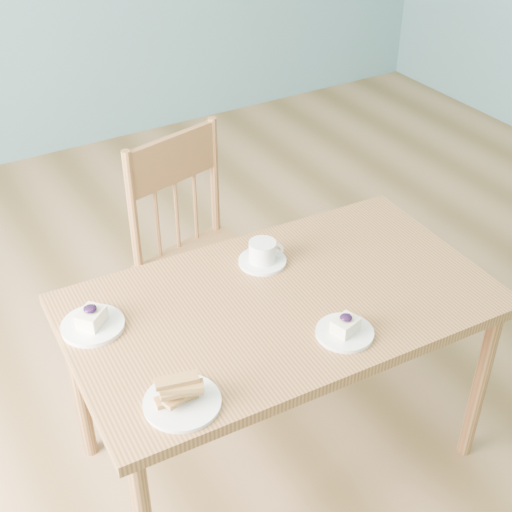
{
  "coord_description": "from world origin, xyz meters",
  "views": [
    {
      "loc": [
        -1.17,
        -1.54,
        1.98
      ],
      "look_at": [
        -0.32,
        -0.11,
        0.82
      ],
      "focal_mm": 50.0,
      "sensor_mm": 36.0,
      "label": 1
    }
  ],
  "objects_px": {
    "cheesecake_plate_far": "(92,322)",
    "coffee_cup": "(263,254)",
    "cheesecake_plate_near": "(345,330)",
    "biscotti_plate": "(182,396)",
    "dining_table": "(281,317)",
    "dining_chair": "(202,257)"
  },
  "relations": [
    {
      "from": "coffee_cup",
      "to": "dining_table",
      "type": "bearing_deg",
      "value": -83.76
    },
    {
      "from": "cheesecake_plate_near",
      "to": "coffee_cup",
      "type": "height_order",
      "value": "coffee_cup"
    },
    {
      "from": "coffee_cup",
      "to": "cheesecake_plate_far",
      "type": "bearing_deg",
      "value": -156.36
    },
    {
      "from": "cheesecake_plate_far",
      "to": "coffee_cup",
      "type": "xyz_separation_m",
      "value": [
        0.57,
        0.03,
        0.01
      ]
    },
    {
      "from": "dining_chair",
      "to": "cheesecake_plate_far",
      "type": "distance_m",
      "value": 0.72
    },
    {
      "from": "biscotti_plate",
      "to": "cheesecake_plate_near",
      "type": "bearing_deg",
      "value": 0.53
    },
    {
      "from": "dining_table",
      "to": "coffee_cup",
      "type": "distance_m",
      "value": 0.22
    },
    {
      "from": "cheesecake_plate_far",
      "to": "biscotti_plate",
      "type": "distance_m",
      "value": 0.4
    },
    {
      "from": "cheesecake_plate_near",
      "to": "coffee_cup",
      "type": "bearing_deg",
      "value": 92.28
    },
    {
      "from": "dining_chair",
      "to": "cheesecake_plate_far",
      "type": "relative_size",
      "value": 5.17
    },
    {
      "from": "cheesecake_plate_near",
      "to": "biscotti_plate",
      "type": "distance_m",
      "value": 0.5
    },
    {
      "from": "cheesecake_plate_near",
      "to": "cheesecake_plate_far",
      "type": "bearing_deg",
      "value": 146.79
    },
    {
      "from": "cheesecake_plate_far",
      "to": "coffee_cup",
      "type": "relative_size",
      "value": 1.17
    },
    {
      "from": "coffee_cup",
      "to": "biscotti_plate",
      "type": "bearing_deg",
      "value": -118.27
    },
    {
      "from": "cheesecake_plate_far",
      "to": "coffee_cup",
      "type": "height_order",
      "value": "coffee_cup"
    },
    {
      "from": "dining_chair",
      "to": "biscotti_plate",
      "type": "distance_m",
      "value": 0.96
    },
    {
      "from": "dining_table",
      "to": "cheesecake_plate_near",
      "type": "bearing_deg",
      "value": -70.6
    },
    {
      "from": "coffee_cup",
      "to": "biscotti_plate",
      "type": "height_order",
      "value": "biscotti_plate"
    },
    {
      "from": "dining_chair",
      "to": "coffee_cup",
      "type": "relative_size",
      "value": 6.06
    },
    {
      "from": "cheesecake_plate_near",
      "to": "biscotti_plate",
      "type": "xyz_separation_m",
      "value": [
        -0.5,
        -0.0,
        0.01
      ]
    },
    {
      "from": "biscotti_plate",
      "to": "coffee_cup",
      "type": "bearing_deg",
      "value": 40.6
    },
    {
      "from": "biscotti_plate",
      "to": "cheesecake_plate_far",
      "type": "bearing_deg",
      "value": 102.73
    }
  ]
}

